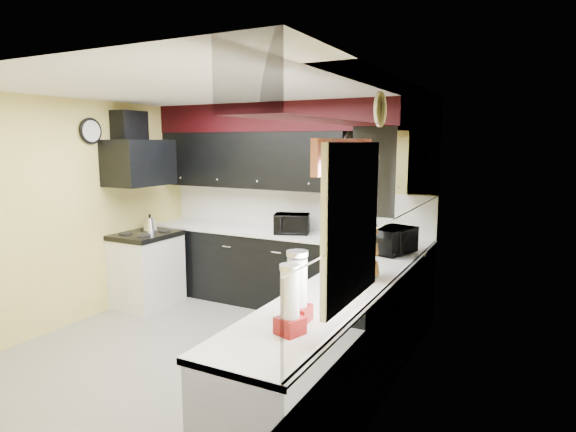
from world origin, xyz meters
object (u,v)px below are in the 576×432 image
object	(u,v)px
toaster_oven	(292,224)
utensil_crock	(333,230)
microwave	(392,240)
knife_block	(352,228)
kettle	(150,224)

from	to	relation	value
toaster_oven	utensil_crock	distance (m)	0.54
microwave	knife_block	world-z (taller)	microwave
kettle	knife_block	bearing A→B (deg)	13.09
utensil_crock	kettle	bearing A→B (deg)	-167.28
microwave	kettle	size ratio (longest dim) A/B	2.67
microwave	utensil_crock	xyz separation A→B (m)	(-0.81, 0.44, -0.04)
toaster_oven	utensil_crock	bearing A→B (deg)	-21.31
toaster_oven	knife_block	size ratio (longest dim) A/B	1.73
utensil_crock	kettle	xyz separation A→B (m)	(-2.29, -0.52, -0.03)
utensil_crock	knife_block	bearing A→B (deg)	17.15
microwave	utensil_crock	distance (m)	0.93
toaster_oven	microwave	xyz separation A→B (m)	(1.35, -0.45, 0.01)
utensil_crock	toaster_oven	bearing A→B (deg)	178.91
knife_block	toaster_oven	bearing A→B (deg)	167.21
microwave	kettle	world-z (taller)	microwave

